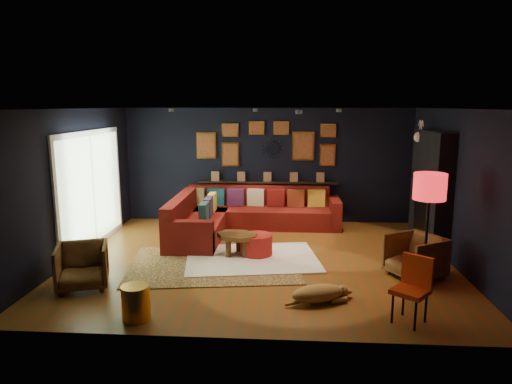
# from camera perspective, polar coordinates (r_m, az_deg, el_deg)

# --- Properties ---
(floor) EXTENTS (6.50, 6.50, 0.00)m
(floor) POSITION_cam_1_polar(r_m,az_deg,el_deg) (8.06, 0.59, -8.45)
(floor) COLOR brown
(floor) RESTS_ON ground
(room_walls) EXTENTS (6.50, 6.50, 6.50)m
(room_walls) POSITION_cam_1_polar(r_m,az_deg,el_deg) (7.68, 0.62, 2.84)
(room_walls) COLOR black
(room_walls) RESTS_ON ground
(sectional) EXTENTS (3.41, 2.69, 0.86)m
(sectional) POSITION_cam_1_polar(r_m,az_deg,el_deg) (9.74, -2.42, -3.07)
(sectional) COLOR maroon
(sectional) RESTS_ON ground
(ledge) EXTENTS (3.20, 0.12, 0.04)m
(ledge) POSITION_cam_1_polar(r_m,az_deg,el_deg) (10.43, 1.43, 1.21)
(ledge) COLOR black
(ledge) RESTS_ON room_walls
(gallery_wall) EXTENTS (3.15, 0.04, 1.02)m
(gallery_wall) POSITION_cam_1_polar(r_m,az_deg,el_deg) (10.35, 1.39, 6.10)
(gallery_wall) COLOR gold
(gallery_wall) RESTS_ON room_walls
(sunburst_mirror) EXTENTS (0.47, 0.16, 0.47)m
(sunburst_mirror) POSITION_cam_1_polar(r_m,az_deg,el_deg) (10.36, 2.02, 5.50)
(sunburst_mirror) COLOR silver
(sunburst_mirror) RESTS_ON room_walls
(fireplace) EXTENTS (0.31, 1.60, 2.20)m
(fireplace) POSITION_cam_1_polar(r_m,az_deg,el_deg) (9.05, 20.90, -0.32)
(fireplace) COLOR black
(fireplace) RESTS_ON ground
(deer_head) EXTENTS (0.50, 0.28, 0.45)m
(deer_head) POSITION_cam_1_polar(r_m,az_deg,el_deg) (9.41, 20.71, 6.43)
(deer_head) COLOR white
(deer_head) RESTS_ON fireplace
(sliding_door) EXTENTS (0.06, 2.80, 2.20)m
(sliding_door) POSITION_cam_1_polar(r_m,az_deg,el_deg) (9.10, -19.82, 0.31)
(sliding_door) COLOR white
(sliding_door) RESTS_ON ground
(ceiling_spots) EXTENTS (3.30, 2.50, 0.06)m
(ceiling_spots) POSITION_cam_1_polar(r_m,az_deg,el_deg) (8.40, 0.94, 10.14)
(ceiling_spots) COLOR black
(ceiling_spots) RESTS_ON room_walls
(shag_rug) EXTENTS (2.50, 1.99, 0.03)m
(shag_rug) POSITION_cam_1_polar(r_m,az_deg,el_deg) (8.07, -0.51, -8.30)
(shag_rug) COLOR white
(shag_rug) RESTS_ON ground
(leopard_rug) EXTENTS (3.05, 2.36, 0.02)m
(leopard_rug) POSITION_cam_1_polar(r_m,az_deg,el_deg) (7.85, -5.21, -8.96)
(leopard_rug) COLOR tan
(leopard_rug) RESTS_ON ground
(coffee_table) EXTENTS (0.92, 0.80, 0.39)m
(coffee_table) POSITION_cam_1_polar(r_m,az_deg,el_deg) (8.14, -2.35, -5.75)
(coffee_table) COLOR #58301B
(coffee_table) RESTS_ON shag_rug
(pouf) EXTENTS (0.56, 0.56, 0.36)m
(pouf) POSITION_cam_1_polar(r_m,az_deg,el_deg) (8.18, 0.09, -6.57)
(pouf) COLOR maroon
(pouf) RESTS_ON shag_rug
(armchair_left) EXTENTS (0.89, 0.86, 0.73)m
(armchair_left) POSITION_cam_1_polar(r_m,az_deg,el_deg) (7.24, -20.91, -8.41)
(armchair_left) COLOR #A66E35
(armchair_left) RESTS_ON ground
(armchair_right) EXTENTS (0.95, 0.97, 0.74)m
(armchair_right) POSITION_cam_1_polar(r_m,az_deg,el_deg) (7.58, 19.30, -7.38)
(armchair_right) COLOR #A66E35
(armchair_right) RESTS_ON ground
(gold_stool) EXTENTS (0.35, 0.35, 0.44)m
(gold_stool) POSITION_cam_1_polar(r_m,az_deg,el_deg) (6.07, -14.77, -13.22)
(gold_stool) COLOR gold
(gold_stool) RESTS_ON ground
(orange_chair) EXTENTS (0.55, 0.55, 0.83)m
(orange_chair) POSITION_cam_1_polar(r_m,az_deg,el_deg) (6.06, 19.05, -10.79)
(orange_chair) COLOR black
(orange_chair) RESTS_ON ground
(floor_lamp) EXTENTS (0.47, 0.47, 1.70)m
(floor_lamp) POSITION_cam_1_polar(r_m,az_deg,el_deg) (7.05, 20.87, 0.07)
(floor_lamp) COLOR black
(floor_lamp) RESTS_ON ground
(dog) EXTENTS (1.13, 0.82, 0.32)m
(dog) POSITION_cam_1_polar(r_m,az_deg,el_deg) (6.41, 7.75, -12.07)
(dog) COLOR #A3753F
(dog) RESTS_ON leopard_rug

